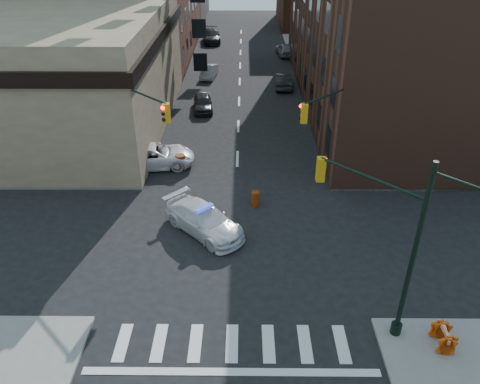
{
  "coord_description": "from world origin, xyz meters",
  "views": [
    {
      "loc": [
        0.44,
        -20.09,
        15.17
      ],
      "look_at": [
        0.26,
        1.65,
        2.2
      ],
      "focal_mm": 35.0,
      "sensor_mm": 36.0,
      "label": 1
    }
  ],
  "objects_px": {
    "pickup": "(153,156)",
    "barrel_bank": "(180,163)",
    "barricade_se_a": "(443,336)",
    "police_car": "(204,220)",
    "parked_car_wfar": "(209,72)",
    "barricade_nw_a": "(104,166)",
    "pedestrian_a": "(134,171)",
    "pedestrian_b": "(51,156)",
    "parked_car_wnear": "(203,103)",
    "parked_car_enear": "(284,81)",
    "barrel_road": "(255,199)"
  },
  "relations": [
    {
      "from": "pedestrian_b",
      "to": "barricade_nw_a",
      "type": "bearing_deg",
      "value": -31.57
    },
    {
      "from": "parked_car_wnear",
      "to": "barrel_road",
      "type": "height_order",
      "value": "parked_car_wnear"
    },
    {
      "from": "police_car",
      "to": "barrel_road",
      "type": "xyz_separation_m",
      "value": [
        2.87,
        2.73,
        -0.29
      ]
    },
    {
      "from": "parked_car_enear",
      "to": "barrel_road",
      "type": "height_order",
      "value": "parked_car_enear"
    },
    {
      "from": "parked_car_wnear",
      "to": "barricade_nw_a",
      "type": "bearing_deg",
      "value": -122.17
    },
    {
      "from": "parked_car_wnear",
      "to": "pedestrian_b",
      "type": "bearing_deg",
      "value": -136.18
    },
    {
      "from": "barrel_bank",
      "to": "parked_car_enear",
      "type": "bearing_deg",
      "value": 65.03
    },
    {
      "from": "barricade_se_a",
      "to": "barricade_nw_a",
      "type": "height_order",
      "value": "barricade_se_a"
    },
    {
      "from": "parked_car_wfar",
      "to": "barricade_nw_a",
      "type": "height_order",
      "value": "parked_car_wfar"
    },
    {
      "from": "police_car",
      "to": "pedestrian_b",
      "type": "bearing_deg",
      "value": 102.21
    },
    {
      "from": "pedestrian_b",
      "to": "parked_car_wfar",
      "type": "bearing_deg",
      "value": 43.95
    },
    {
      "from": "police_car",
      "to": "parked_car_wfar",
      "type": "relative_size",
      "value": 1.34
    },
    {
      "from": "pedestrian_a",
      "to": "barricade_nw_a",
      "type": "bearing_deg",
      "value": 176.66
    },
    {
      "from": "parked_car_wfar",
      "to": "barricade_nw_a",
      "type": "xyz_separation_m",
      "value": [
        -5.69,
        -21.65,
        -0.08
      ]
    },
    {
      "from": "parked_car_wnear",
      "to": "pedestrian_a",
      "type": "relative_size",
      "value": 2.16
    },
    {
      "from": "barrel_bank",
      "to": "barricade_se_a",
      "type": "height_order",
      "value": "barrel_bank"
    },
    {
      "from": "barrel_bank",
      "to": "barricade_se_a",
      "type": "distance_m",
      "value": 19.52
    },
    {
      "from": "pickup",
      "to": "pedestrian_a",
      "type": "xyz_separation_m",
      "value": [
        -0.7,
        -2.86,
        0.31
      ]
    },
    {
      "from": "pedestrian_b",
      "to": "barricade_nw_a",
      "type": "height_order",
      "value": "pedestrian_b"
    },
    {
      "from": "parked_car_enear",
      "to": "barricade_nw_a",
      "type": "distance_m",
      "value": 22.73
    },
    {
      "from": "barrel_road",
      "to": "barricade_se_a",
      "type": "height_order",
      "value": "barricade_se_a"
    },
    {
      "from": "barrel_bank",
      "to": "barricade_se_a",
      "type": "xyz_separation_m",
      "value": [
        12.36,
        -15.11,
        -0.01
      ]
    },
    {
      "from": "police_car",
      "to": "parked_car_wnear",
      "type": "bearing_deg",
      "value": 50.39
    },
    {
      "from": "pickup",
      "to": "barrel_bank",
      "type": "xyz_separation_m",
      "value": [
        1.94,
        -0.61,
        -0.21
      ]
    },
    {
      "from": "police_car",
      "to": "pedestrian_a",
      "type": "height_order",
      "value": "pedestrian_a"
    },
    {
      "from": "pedestrian_a",
      "to": "barricade_se_a",
      "type": "height_order",
      "value": "pedestrian_a"
    },
    {
      "from": "parked_car_enear",
      "to": "pedestrian_b",
      "type": "relative_size",
      "value": 2.63
    },
    {
      "from": "pedestrian_a",
      "to": "barricade_se_a",
      "type": "xyz_separation_m",
      "value": [
        15.0,
        -12.87,
        -0.53
      ]
    },
    {
      "from": "pedestrian_b",
      "to": "police_car",
      "type": "bearing_deg",
      "value": -55.59
    },
    {
      "from": "pickup",
      "to": "pedestrian_a",
      "type": "distance_m",
      "value": 2.96
    },
    {
      "from": "barrel_bank",
      "to": "barrel_road",
      "type": "bearing_deg",
      "value": -41.49
    },
    {
      "from": "barricade_se_a",
      "to": "police_car",
      "type": "bearing_deg",
      "value": 46.03
    },
    {
      "from": "pedestrian_b",
      "to": "barrel_bank",
      "type": "xyz_separation_m",
      "value": [
        8.79,
        -0.08,
        -0.41
      ]
    },
    {
      "from": "parked_car_wfar",
      "to": "barricade_se_a",
      "type": "bearing_deg",
      "value": -64.46
    },
    {
      "from": "parked_car_enear",
      "to": "barricade_se_a",
      "type": "height_order",
      "value": "parked_car_enear"
    },
    {
      "from": "parked_car_wnear",
      "to": "barricade_nw_a",
      "type": "distance_m",
      "value": 13.28
    },
    {
      "from": "police_car",
      "to": "parked_car_wfar",
      "type": "height_order",
      "value": "police_car"
    },
    {
      "from": "pedestrian_a",
      "to": "barricade_nw_a",
      "type": "xyz_separation_m",
      "value": [
        -2.48,
        1.71,
        -0.53
      ]
    },
    {
      "from": "parked_car_wnear",
      "to": "pedestrian_a",
      "type": "xyz_separation_m",
      "value": [
        -3.29,
        -13.67,
        0.4
      ]
    },
    {
      "from": "parked_car_wfar",
      "to": "barricade_se_a",
      "type": "distance_m",
      "value": 38.09
    },
    {
      "from": "pickup",
      "to": "barrel_bank",
      "type": "bearing_deg",
      "value": -115.24
    },
    {
      "from": "barricade_nw_a",
      "to": "pedestrian_a",
      "type": "bearing_deg",
      "value": -20.84
    },
    {
      "from": "pickup",
      "to": "pedestrian_b",
      "type": "distance_m",
      "value": 6.87
    },
    {
      "from": "pedestrian_b",
      "to": "barricade_nw_a",
      "type": "distance_m",
      "value": 3.74
    },
    {
      "from": "pickup",
      "to": "barricade_se_a",
      "type": "height_order",
      "value": "pickup"
    },
    {
      "from": "pedestrian_a",
      "to": "parked_car_wnear",
      "type": "bearing_deg",
      "value": 107.78
    },
    {
      "from": "police_car",
      "to": "pedestrian_a",
      "type": "xyz_separation_m",
      "value": [
        -4.8,
        4.93,
        0.34
      ]
    },
    {
      "from": "parked_car_wnear",
      "to": "barricade_nw_a",
      "type": "xyz_separation_m",
      "value": [
        -5.76,
        -11.96,
        -0.13
      ]
    },
    {
      "from": "parked_car_enear",
      "to": "barrel_road",
      "type": "xyz_separation_m",
      "value": [
        -3.27,
        -22.25,
        -0.26
      ]
    },
    {
      "from": "pickup",
      "to": "barricade_se_a",
      "type": "relative_size",
      "value": 5.11
    }
  ]
}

